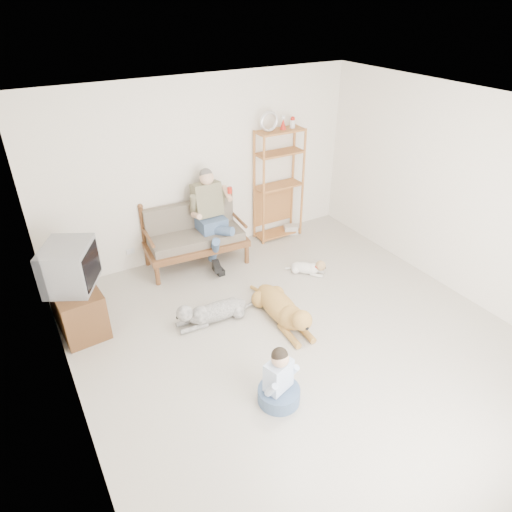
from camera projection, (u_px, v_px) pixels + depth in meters
floor at (304, 346)px, 5.45m from camera, size 5.50×5.50×0.00m
ceiling at (320, 116)px, 4.08m from camera, size 5.50×5.50×0.00m
wall_back at (203, 169)px, 6.81m from camera, size 5.00×0.00×5.00m
wall_left at (60, 324)px, 3.68m from camera, size 0.00×5.50×5.50m
wall_right at (470, 199)px, 5.84m from camera, size 0.00×5.50×5.50m
loveseat at (194, 234)px, 6.87m from camera, size 1.55×0.82×0.95m
man at (213, 224)px, 6.74m from camera, size 0.55×0.79×1.28m
etagere at (279, 184)px, 7.41m from camera, size 0.81×0.35×2.12m
book_stack at (291, 229)px, 7.91m from camera, size 0.27×0.24×0.14m
tv_stand at (77, 307)px, 5.61m from camera, size 0.56×0.93×0.60m
crt_tv at (70, 266)px, 5.35m from camera, size 0.76×0.82×0.54m
wall_outlet at (130, 251)px, 6.79m from camera, size 0.12×0.02×0.08m
golden_retriever at (283, 310)px, 5.77m from camera, size 0.41×1.44×0.43m
shaggy_dog at (211, 312)px, 5.78m from camera, size 1.17×0.31×0.35m
terrier at (310, 268)px, 6.78m from camera, size 0.48×0.51×0.24m
child at (279, 382)px, 4.61m from camera, size 0.44×0.44×0.69m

